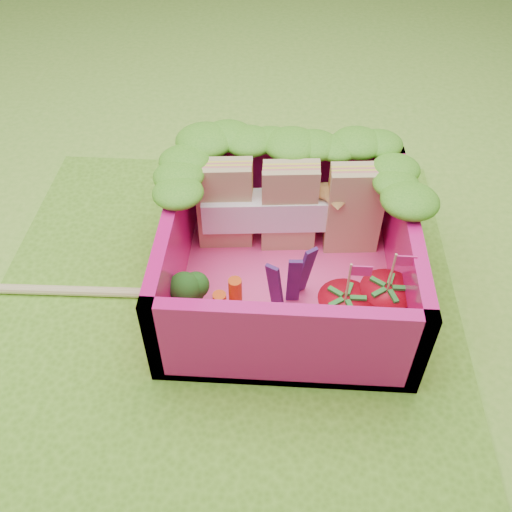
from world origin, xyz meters
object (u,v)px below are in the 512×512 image
object	(u,v)px
bento_box	(288,254)
sandwich_stack	(291,207)
chopsticks	(36,290)
broccoli	(189,290)
strawberry_left	(343,316)
strawberry_right	(384,306)

from	to	relation	value
bento_box	sandwich_stack	xyz separation A→B (m)	(0.01, 0.34, 0.05)
chopsticks	sandwich_stack	bearing A→B (deg)	17.71
broccoli	chopsticks	xyz separation A→B (m)	(-0.91, 0.14, -0.21)
sandwich_stack	strawberry_left	world-z (taller)	sandwich_stack
bento_box	strawberry_right	distance (m)	0.57
broccoli	strawberry_left	bearing A→B (deg)	-6.29
broccoli	strawberry_left	world-z (taller)	strawberry_left
sandwich_stack	strawberry_right	world-z (taller)	sandwich_stack
bento_box	chopsticks	size ratio (longest dim) A/B	0.53
sandwich_stack	strawberry_left	bearing A→B (deg)	-67.62
strawberry_left	strawberry_right	distance (m)	0.22
broccoli	chopsticks	distance (m)	0.94
strawberry_right	chopsticks	distance (m)	1.93
broccoli	strawberry_right	world-z (taller)	strawberry_right
sandwich_stack	strawberry_right	bearing A→B (deg)	-50.87
strawberry_left	broccoli	bearing A→B (deg)	173.71
sandwich_stack	broccoli	size ratio (longest dim) A/B	3.22
bento_box	strawberry_left	bearing A→B (deg)	-50.16
bento_box	broccoli	xyz separation A→B (m)	(-0.50, -0.26, -0.04)
chopsticks	strawberry_left	bearing A→B (deg)	-7.57
bento_box	broccoli	size ratio (longest dim) A/B	3.92
broccoli	strawberry_left	size ratio (longest dim) A/B	0.65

